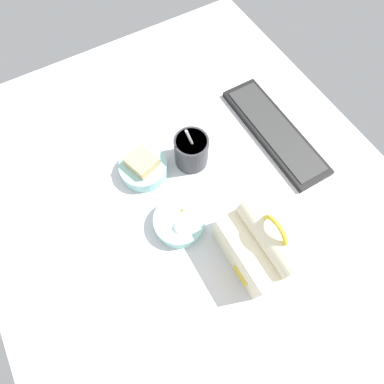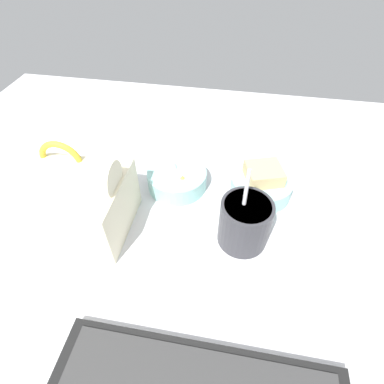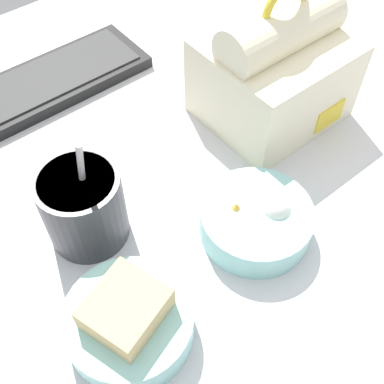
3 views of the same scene
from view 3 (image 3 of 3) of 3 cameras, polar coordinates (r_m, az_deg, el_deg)
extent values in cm
cube|color=silver|center=(61.72, 1.37, -1.98)|extent=(140.00, 110.00, 2.00)
cube|color=black|center=(77.61, -19.56, 10.70)|extent=(39.92, 11.67, 1.80)
cube|color=#333333|center=(76.95, -19.77, 11.27)|extent=(36.72, 9.57, 0.30)
cube|color=#EFE5C1|center=(69.12, 9.56, 13.01)|extent=(18.37, 16.39, 11.88)
cylinder|color=#EFE5C1|center=(64.54, 10.52, 18.28)|extent=(17.45, 6.53, 6.53)
cube|color=yellow|center=(69.28, 16.01, 8.64)|extent=(5.14, 0.30, 3.56)
torus|color=yellow|center=(62.96, 10.93, 20.48)|extent=(7.43, 1.00, 7.43)
cylinder|color=#333338|center=(55.95, -12.70, -1.77)|extent=(9.44, 9.44, 9.81)
cylinder|color=orange|center=(52.36, -13.59, 1.17)|extent=(8.30, 8.30, 0.60)
cylinder|color=silver|center=(51.19, -12.94, 2.18)|extent=(0.70, 3.41, 11.12)
cylinder|color=#93D1CC|center=(51.41, -7.43, -15.14)|extent=(13.31, 13.31, 4.13)
cube|color=tan|center=(49.33, -7.71, -14.14)|extent=(9.02, 8.59, 5.79)
cylinder|color=#93D1CC|center=(57.40, 7.55, -3.44)|extent=(13.26, 13.26, 4.16)
ellipsoid|color=white|center=(56.77, 9.85, -2.18)|extent=(3.61, 3.61, 4.24)
cone|color=#EFBC47|center=(56.41, 5.17, -2.47)|extent=(5.99, 5.99, 3.53)
sphere|color=black|center=(56.18, 10.71, -5.74)|extent=(1.59, 1.59, 1.59)
sphere|color=black|center=(56.66, 10.55, -4.92)|extent=(1.59, 1.59, 1.59)
sphere|color=black|center=(56.98, 9.93, -4.27)|extent=(1.59, 1.59, 1.59)
camera|label=1|loc=(0.56, 85.31, 55.92)|focal=28.00mm
camera|label=2|loc=(0.69, -39.82, 44.14)|focal=28.00mm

